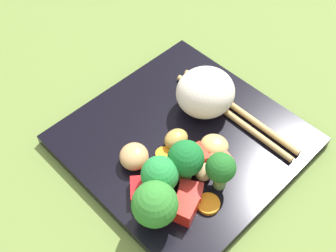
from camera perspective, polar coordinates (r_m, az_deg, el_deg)
The scene contains 21 objects.
ground_plane at distance 59.38cm, azimuth 2.05°, elevation -3.02°, with size 110.00×110.00×2.00cm, color olive.
square_plate at distance 57.92cm, azimuth 2.10°, elevation -1.99°, with size 28.23×28.23×1.60cm, color black.
rice_mound at distance 58.23cm, azimuth 5.06°, elevation 4.53°, with size 7.79×8.17×6.62cm, color white.
broccoli_floret_0 at distance 47.69cm, azimuth -1.78°, elevation -10.51°, with size 5.32×5.32×6.41cm.
broccoli_floret_1 at distance 50.53cm, azimuth 7.11°, elevation -5.78°, with size 3.69×3.69×5.78cm.
broccoli_floret_2 at distance 50.87cm, azimuth 2.42°, elevation -4.52°, with size 4.50×4.50×6.15cm.
broccoli_floret_3 at distance 49.94cm, azimuth -1.12°, elevation -6.60°, with size 4.56×4.56×5.72cm.
carrot_slice_0 at distance 55.31cm, azimuth -0.60°, elevation -3.83°, with size 2.17×2.17×0.51cm, color orange.
carrot_slice_1 at distance 53.59cm, azimuth -1.50°, elevation -6.36°, with size 2.80×2.80×0.80cm, color orange.
carrot_slice_2 at distance 51.80cm, azimuth 5.45°, elevation -10.40°, with size 2.83×2.83×0.53cm, color orange.
pepper_chunk_0 at distance 54.19cm, azimuth 3.85°, elevation -4.18°, with size 2.76×2.44×2.19cm, color red.
pepper_chunk_1 at distance 54.59cm, azimuth 7.13°, elevation -4.54°, with size 2.26×2.23×1.61cm, color red.
pepper_chunk_2 at distance 51.81cm, azimuth 3.04°, elevation -8.82°, with size 2.92×2.22×1.65cm, color red.
pepper_chunk_3 at distance 50.25cm, azimuth 2.17°, elevation -11.12°, with size 2.89×2.67×2.40cm, color red.
pepper_chunk_4 at distance 51.99cm, azimuth -3.32°, elevation -8.58°, with size 3.12×3.26×1.57cm, color red.
chicken_piece_0 at distance 55.41cm, azimuth 6.26°, elevation -2.64°, with size 3.74×3.51×2.18cm, color tan.
chicken_piece_1 at distance 53.98cm, azimuth -4.60°, elevation -4.10°, with size 3.97×3.74×2.70cm, color tan.
chicken_piece_2 at distance 55.84cm, azimuth 0.73°, elevation -1.51°, with size 3.40×2.78×2.27cm, color #B59346.
chicken_piece_3 at distance 53.18cm, azimuth 4.88°, elevation -6.18°, with size 2.61×2.13×1.95cm, color tan.
chicken_piece_4 at distance 50.95cm, azimuth -0.65°, elevation -9.84°, with size 3.30×3.00×2.16cm, color tan.
chopstick_pair at distance 60.11cm, azimuth 8.98°, elevation 1.79°, with size 20.85×3.83×0.86cm.
Camera 1 is at (21.39, -26.73, 47.52)cm, focal length 45.24 mm.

